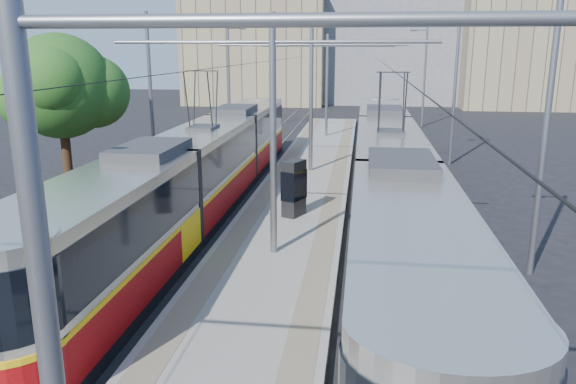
# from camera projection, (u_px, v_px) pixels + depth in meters

# --- Properties ---
(platform) EXTENTS (4.00, 50.00, 0.30)m
(platform) POSITION_uv_depth(u_px,v_px,m) (304.00, 187.00, 25.81)
(platform) COLOR gray
(platform) RESTS_ON ground
(tactile_strip_left) EXTENTS (0.70, 50.00, 0.01)m
(tactile_strip_left) POSITION_uv_depth(u_px,v_px,m) (273.00, 183.00, 25.95)
(tactile_strip_left) COLOR gray
(tactile_strip_left) RESTS_ON platform
(tactile_strip_right) EXTENTS (0.70, 50.00, 0.01)m
(tactile_strip_right) POSITION_uv_depth(u_px,v_px,m) (336.00, 185.00, 25.58)
(tactile_strip_right) COLOR gray
(tactile_strip_right) RESTS_ON platform
(rails) EXTENTS (8.71, 70.00, 0.03)m
(rails) POSITION_uv_depth(u_px,v_px,m) (304.00, 190.00, 25.84)
(rails) COLOR gray
(rails) RESTS_ON ground
(tram_left) EXTENTS (2.43, 28.15, 5.50)m
(tram_left) POSITION_uv_depth(u_px,v_px,m) (205.00, 168.00, 22.26)
(tram_left) COLOR black
(tram_left) RESTS_ON ground
(tram_right) EXTENTS (2.43, 32.14, 5.50)m
(tram_right) POSITION_uv_depth(u_px,v_px,m) (389.00, 171.00, 21.05)
(tram_right) COLOR black
(tram_right) RESTS_ON ground
(catenary) EXTENTS (9.20, 70.00, 7.00)m
(catenary) POSITION_uv_depth(u_px,v_px,m) (298.00, 96.00, 21.99)
(catenary) COLOR slate
(catenary) RESTS_ON platform
(street_lamps) EXTENTS (15.18, 38.22, 8.00)m
(street_lamps) POSITION_uv_depth(u_px,v_px,m) (313.00, 92.00, 28.65)
(street_lamps) COLOR slate
(street_lamps) RESTS_ON ground
(shelter) EXTENTS (0.91, 1.09, 2.08)m
(shelter) POSITION_uv_depth(u_px,v_px,m) (294.00, 187.00, 20.60)
(shelter) COLOR black
(shelter) RESTS_ON platform
(tree) EXTENTS (4.80, 4.44, 6.97)m
(tree) POSITION_uv_depth(u_px,v_px,m) (69.00, 88.00, 23.51)
(tree) COLOR #382314
(tree) RESTS_ON ground
(building_left) EXTENTS (16.32, 12.24, 12.35)m
(building_left) POSITION_uv_depth(u_px,v_px,m) (259.00, 50.00, 66.89)
(building_left) COLOR gray
(building_left) RESTS_ON ground
(building_centre) EXTENTS (18.36, 14.28, 15.91)m
(building_centre) POSITION_uv_depth(u_px,v_px,m) (394.00, 35.00, 68.25)
(building_centre) COLOR gray
(building_centre) RESTS_ON ground
(building_right) EXTENTS (14.28, 10.20, 12.56)m
(building_right) POSITION_uv_depth(u_px,v_px,m) (526.00, 49.00, 61.11)
(building_right) COLOR gray
(building_right) RESTS_ON ground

